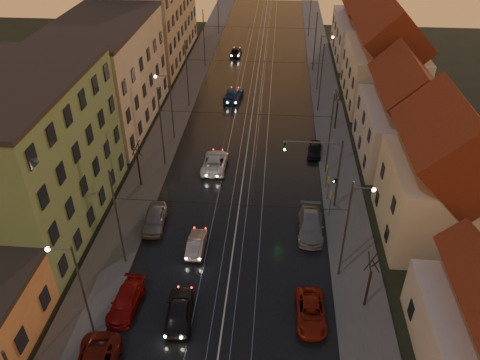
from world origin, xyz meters
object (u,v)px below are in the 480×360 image
(traffic_light_mast, at_px, (328,166))
(parked_left_2, at_px, (126,301))
(parked_right_0, at_px, (311,312))
(street_lamp_1, at_px, (351,219))
(driving_car_2, at_px, (215,162))
(street_lamp_0, at_px, (76,283))
(street_lamp_2, at_px, (168,101))
(driving_car_1, at_px, (197,243))
(driving_car_4, at_px, (236,51))
(driving_car_3, at_px, (233,95))
(parked_right_2, at_px, (315,150))
(street_lamp_3, at_px, (322,57))
(driving_car_0, at_px, (179,310))
(parked_left_3, at_px, (154,219))
(parked_right_1, at_px, (311,225))

(traffic_light_mast, relative_size, parked_left_2, 1.62)
(traffic_light_mast, bearing_deg, parked_right_0, -97.60)
(street_lamp_1, height_order, driving_car_2, street_lamp_1)
(street_lamp_0, height_order, street_lamp_2, same)
(driving_car_1, relative_size, driving_car_4, 0.91)
(driving_car_3, bearing_deg, parked_right_0, 110.78)
(traffic_light_mast, bearing_deg, driving_car_3, 114.62)
(driving_car_2, height_order, parked_right_2, driving_car_2)
(driving_car_2, xyz_separation_m, parked_right_2, (10.75, 3.73, -0.12))
(street_lamp_3, relative_size, parked_right_2, 2.20)
(driving_car_0, distance_m, parked_right_0, 9.35)
(street_lamp_0, height_order, street_lamp_1, same)
(street_lamp_1, xyz_separation_m, street_lamp_3, (0.00, 36.00, 0.00))
(driving_car_3, xyz_separation_m, parked_left_2, (-4.31, -37.29, -0.11))
(street_lamp_1, xyz_separation_m, parked_right_0, (-2.90, -5.44, -4.26))
(parked_left_3, bearing_deg, street_lamp_2, 92.42)
(parked_left_2, bearing_deg, street_lamp_3, 72.72)
(driving_car_2, xyz_separation_m, parked_right_1, (9.73, -9.78, 0.04))
(parked_right_2, bearing_deg, driving_car_1, -116.81)
(street_lamp_1, bearing_deg, street_lamp_0, -156.28)
(traffic_light_mast, bearing_deg, street_lamp_1, -82.09)
(street_lamp_3, relative_size, driving_car_0, 1.77)
(street_lamp_2, distance_m, traffic_light_mast, 20.89)
(driving_car_3, bearing_deg, parked_left_3, 87.99)
(driving_car_4, bearing_deg, street_lamp_1, 108.79)
(driving_car_0, relative_size, driving_car_1, 1.17)
(parked_left_2, distance_m, parked_right_0, 13.39)
(street_lamp_0, bearing_deg, parked_right_0, 9.49)
(parked_left_3, relative_size, parked_right_2, 1.23)
(street_lamp_1, xyz_separation_m, parked_left_2, (-16.29, -5.58, -4.24))
(street_lamp_3, distance_m, driving_car_3, 13.38)
(driving_car_4, relative_size, parked_left_3, 0.95)
(driving_car_4, height_order, parked_right_1, parked_right_1)
(parked_right_1, bearing_deg, street_lamp_0, -140.59)
(traffic_light_mast, height_order, parked_left_2, traffic_light_mast)
(driving_car_0, distance_m, parked_right_1, 14.16)
(street_lamp_3, distance_m, traffic_light_mast, 28.03)
(parked_left_2, relative_size, parked_right_0, 0.98)
(street_lamp_3, height_order, driving_car_2, street_lamp_3)
(street_lamp_1, relative_size, parked_left_3, 1.79)
(driving_car_1, bearing_deg, parked_right_2, -122.77)
(street_lamp_1, bearing_deg, driving_car_4, 104.89)
(street_lamp_1, distance_m, driving_car_4, 51.68)
(street_lamp_1, bearing_deg, traffic_light_mast, 97.91)
(parked_right_2, bearing_deg, street_lamp_2, 177.97)
(traffic_light_mast, xyz_separation_m, driving_car_1, (-11.05, -6.91, -3.96))
(driving_car_4, bearing_deg, driving_car_3, 97.89)
(driving_car_1, bearing_deg, street_lamp_1, 174.85)
(driving_car_3, relative_size, parked_left_3, 1.16)
(street_lamp_0, relative_size, driving_car_1, 2.06)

